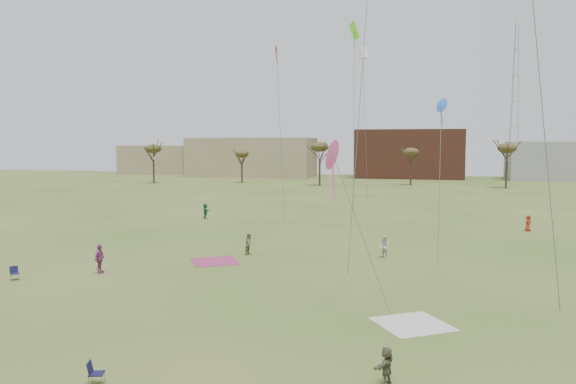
# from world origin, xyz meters

# --- Properties ---
(ground) EXTENTS (260.00, 260.00, 0.00)m
(ground) POSITION_xyz_m (0.00, 0.00, 0.00)
(ground) COLOR #35581B
(ground) RESTS_ON ground
(spectator_fore_b) EXTENTS (0.77, 0.91, 1.67)m
(spectator_fore_b) POSITION_xyz_m (-4.53, 17.81, 0.83)
(spectator_fore_b) COLOR olive
(spectator_fore_b) RESTS_ON ground
(spectator_fore_c) EXTENTS (0.88, 1.35, 1.39)m
(spectator_fore_c) POSITION_xyz_m (7.40, -3.30, 0.70)
(spectator_fore_c) COLOR brown
(spectator_fore_c) RESTS_ON ground
(spectator_mid_d) EXTENTS (0.57, 1.17, 1.94)m
(spectator_mid_d) POSITION_xyz_m (-12.37, 9.52, 0.97)
(spectator_mid_d) COLOR #963E80
(spectator_mid_d) RESTS_ON ground
(spectator_mid_e) EXTENTS (1.06, 1.03, 1.72)m
(spectator_mid_e) POSITION_xyz_m (5.78, 19.05, 0.86)
(spectator_mid_e) COLOR silver
(spectator_mid_e) RESTS_ON ground
(flyer_far_a) EXTENTS (1.41, 1.61, 1.76)m
(flyer_far_a) POSITION_xyz_m (-15.82, 36.45, 0.88)
(flyer_far_a) COLOR #236A44
(flyer_far_a) RESTS_ON ground
(flyer_far_b) EXTENTS (0.93, 0.92, 1.62)m
(flyer_far_b) POSITION_xyz_m (18.68, 35.30, 0.81)
(flyer_far_b) COLOR maroon
(flyer_far_b) RESTS_ON ground
(blanket_cream) EXTENTS (4.40, 4.40, 0.03)m
(blanket_cream) POSITION_xyz_m (8.18, 3.71, 0.00)
(blanket_cream) COLOR beige
(blanket_cream) RESTS_ON ground
(blanket_plum) EXTENTS (4.42, 4.42, 0.03)m
(blanket_plum) POSITION_xyz_m (-6.21, 14.77, 0.00)
(blanket_plum) COLOR #982E5F
(blanket_plum) RESTS_ON ground
(camp_chair_left) EXTENTS (0.74, 0.73, 0.87)m
(camp_chair_left) POSITION_xyz_m (-16.54, 6.53, 0.26)
(camp_chair_left) COLOR #16173D
(camp_chair_left) RESTS_ON ground
(camp_chair_center) EXTENTS (0.68, 0.65, 0.87)m
(camp_chair_center) POSITION_xyz_m (-2.73, -5.81, 0.26)
(camp_chair_center) COLOR #141233
(camp_chair_center) RESTS_ON ground
(kites_aloft) EXTENTS (61.40, 63.76, 25.00)m
(kites_aloft) POSITION_xyz_m (2.99, 31.40, 20.05)
(kites_aloft) COLOR #18957D
(kites_aloft) RESTS_ON ground
(tree_line) EXTENTS (117.44, 49.32, 8.91)m
(tree_line) POSITION_xyz_m (-2.85, 79.12, 7.09)
(tree_line) COLOR #3A2B1E
(tree_line) RESTS_ON ground
(building_tan) EXTENTS (32.00, 14.00, 10.00)m
(building_tan) POSITION_xyz_m (-35.00, 115.00, 5.00)
(building_tan) COLOR #937F60
(building_tan) RESTS_ON ground
(building_brick) EXTENTS (26.00, 16.00, 12.00)m
(building_brick) POSITION_xyz_m (5.00, 120.00, 6.00)
(building_brick) COLOR brown
(building_brick) RESTS_ON ground
(building_grey) EXTENTS (24.00, 12.00, 9.00)m
(building_grey) POSITION_xyz_m (40.00, 118.00, 4.50)
(building_grey) COLOR gray
(building_grey) RESTS_ON ground
(building_tan_west) EXTENTS (20.00, 12.00, 8.00)m
(building_tan_west) POSITION_xyz_m (-65.00, 122.00, 4.00)
(building_tan_west) COLOR #937F60
(building_tan_west) RESTS_ON ground
(radio_tower) EXTENTS (1.51, 1.72, 41.00)m
(radio_tower) POSITION_xyz_m (30.00, 125.00, 19.21)
(radio_tower) COLOR #9EA3A8
(radio_tower) RESTS_ON ground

